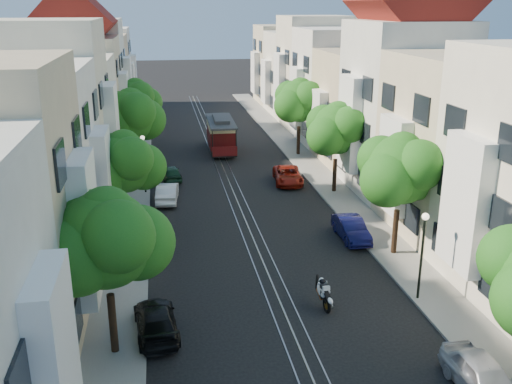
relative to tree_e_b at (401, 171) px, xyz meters
name	(u,v)px	position (x,y,z in m)	size (l,w,h in m)	color
ground	(223,167)	(-7.26, 19.02, -4.73)	(200.00, 200.00, 0.00)	black
sidewalk_east	(307,163)	(-0.01, 19.02, -4.67)	(2.50, 80.00, 0.12)	gray
sidewalk_west	(135,171)	(-14.51, 19.02, -4.67)	(2.50, 80.00, 0.12)	gray
rail_left	(217,168)	(-7.81, 19.02, -4.72)	(0.06, 80.00, 0.02)	gray
rail_slot	(223,167)	(-7.26, 19.02, -4.72)	(0.06, 80.00, 0.02)	gray
rail_right	(230,167)	(-6.71, 19.02, -4.72)	(0.06, 80.00, 0.02)	gray
lane_line	(223,167)	(-7.26, 19.02, -4.73)	(0.08, 80.00, 0.01)	tan
townhouses_east	(362,102)	(4.61, 18.94, 0.45)	(7.75, 72.00, 12.00)	beige
townhouses_west	(70,112)	(-19.13, 18.94, 0.35)	(7.75, 72.00, 11.76)	silver
tree_e_b	(401,171)	(0.00, 0.00, 0.00)	(4.93, 4.08, 6.68)	black
tree_e_c	(338,130)	(0.00, 11.00, -0.13)	(4.84, 3.99, 6.52)	black
tree_e_d	(300,102)	(0.00, 22.00, 0.13)	(5.01, 4.16, 6.85)	black
tree_w_a	(107,242)	(-14.40, -7.00, 0.00)	(4.93, 4.08, 6.68)	black
tree_w_b	(124,165)	(-14.40, 5.00, -0.34)	(4.72, 3.87, 6.27)	black
tree_w_c	(131,117)	(-14.40, 16.00, 0.34)	(5.13, 4.28, 7.09)	black
tree_w_d	(136,100)	(-14.40, 27.00, -0.13)	(4.84, 3.99, 6.52)	black
lamp_east	(423,243)	(-0.96, -4.98, -1.89)	(0.32, 0.32, 4.16)	black
lamp_west	(143,155)	(-13.56, 13.02, -1.89)	(0.32, 0.32, 4.16)	black
sportbike_rider	(323,291)	(-5.44, -4.74, -4.00)	(0.52, 1.97, 1.36)	black
cable_car	(221,133)	(-6.76, 24.88, -3.02)	(2.53, 7.59, 2.90)	black
parked_car_e_near	(484,378)	(-1.66, -11.69, -4.06)	(1.60, 3.98, 1.35)	#ADAFB9
parked_car_e_mid	(351,229)	(-1.66, 2.49, -4.10)	(1.34, 3.84, 1.27)	#0C0E40
parked_car_e_far	(288,175)	(-2.86, 13.87, -4.12)	(2.02, 4.39, 1.22)	maroon
parked_car_w_near	(156,321)	(-12.86, -5.81, -4.14)	(1.67, 4.11, 1.19)	black
parked_car_w_mid	(167,192)	(-12.04, 11.06, -4.09)	(1.37, 3.92, 1.29)	silver
parked_car_w_far	(171,173)	(-11.66, 16.06, -4.15)	(1.38, 3.44, 1.17)	#163720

